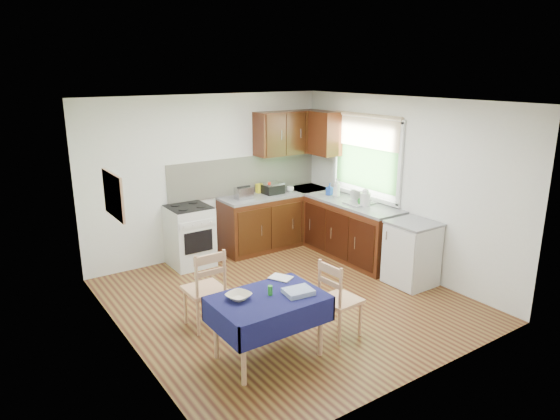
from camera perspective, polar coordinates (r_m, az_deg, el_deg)
floor at (r=6.51m, az=0.71°, el=-10.20°), size 4.20×4.20×0.00m
ceiling at (r=5.86m, az=0.79°, el=12.34°), size 4.00×4.20×0.02m
wall_back at (r=7.83m, az=-8.13°, el=3.82°), size 4.00×0.02×2.50m
wall_front at (r=4.59m, az=16.03°, el=-5.26°), size 4.00×0.02×2.50m
wall_left at (r=5.23m, az=-17.52°, el=-2.81°), size 0.02×4.20×2.50m
wall_right at (r=7.37m, az=13.60°, el=2.78°), size 0.02×4.20×2.50m
base_cabinets at (r=8.04m, az=3.50°, el=-1.77°), size 1.90×2.30×0.86m
worktop_back at (r=8.17m, az=-0.49°, el=1.82°), size 1.90×0.60×0.04m
worktop_right at (r=7.69m, az=8.35°, el=0.75°), size 0.60×1.70×0.04m
worktop_corner at (r=8.54m, az=3.14°, el=2.41°), size 0.60×0.60×0.04m
splashback at (r=8.13m, az=-3.96°, el=4.02°), size 2.70×0.02×0.60m
upper_cabinets at (r=8.26m, az=2.27°, el=8.81°), size 1.20×0.85×0.70m
stove at (r=7.57m, az=-10.27°, el=-2.90°), size 0.60×0.61×0.92m
window at (r=7.75m, az=9.82°, el=6.64°), size 0.04×1.48×1.26m
fridge at (r=7.03m, az=14.83°, el=-4.82°), size 0.58×0.60×0.89m
corkboard at (r=5.42m, az=-18.48°, el=1.60°), size 0.04×0.62×0.47m
dining_table at (r=5.09m, az=-1.34°, el=-10.96°), size 1.11×0.75×0.67m
chair_far at (r=5.73m, az=-8.45°, el=-8.65°), size 0.42×0.42×0.95m
chair_near at (r=5.53m, az=6.60°, el=-9.84°), size 0.42×0.42×0.89m
toaster at (r=7.79m, az=-4.15°, el=1.95°), size 0.27×0.17×0.21m
sandwich_press at (r=8.12m, az=-0.87°, el=2.53°), size 0.31×0.27×0.18m
sauce_bottle at (r=8.01m, az=-1.23°, el=2.46°), size 0.05×0.05×0.21m
yellow_packet at (r=8.17m, az=-2.35°, el=2.50°), size 0.13×0.10×0.15m
dish_rack at (r=7.61m, az=9.11°, el=0.91°), size 0.42×0.32×0.20m
kettle at (r=7.48m, az=9.72°, el=1.35°), size 0.16×0.16×0.26m
cup at (r=8.23m, az=1.18°, el=2.40°), size 0.15×0.15×0.09m
soap_bottle_a at (r=7.93m, az=6.48°, el=2.55°), size 0.16×0.16×0.30m
soap_bottle_b at (r=8.06m, az=5.68°, el=2.39°), size 0.11×0.11×0.19m
soap_bottle_c at (r=7.52m, az=9.34°, el=1.17°), size 0.16×0.16×0.16m
plate_bowl at (r=5.00m, az=-4.75°, el=-9.80°), size 0.29×0.29×0.06m
book at (r=5.37m, az=-0.35°, el=-8.08°), size 0.26×0.29×0.02m
spice_jar at (r=5.06m, az=-1.13°, el=-9.17°), size 0.05×0.05×0.10m
tea_towel at (r=5.09m, az=2.11°, el=-9.31°), size 0.31×0.26×0.05m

